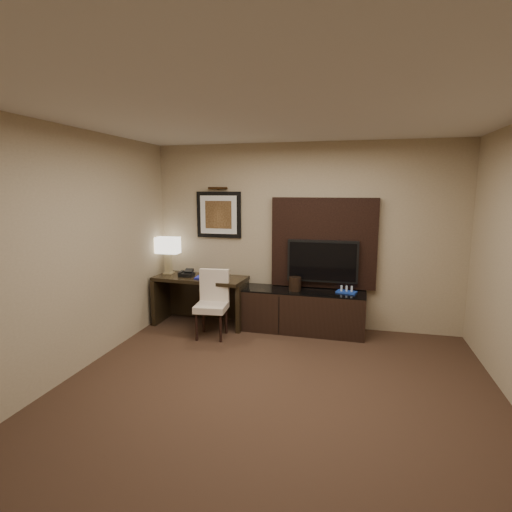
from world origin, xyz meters
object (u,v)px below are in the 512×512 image
(tv, at_px, (323,261))
(desk_chair, at_px, (211,307))
(desk_phone, at_px, (186,273))
(ice_bucket, at_px, (295,284))
(desk, at_px, (201,301))
(credenza, at_px, (302,311))
(minibar_tray, at_px, (347,289))
(table_lamp, at_px, (168,255))

(tv, xyz_separation_m, desk_chair, (-1.45, -0.66, -0.58))
(desk_phone, distance_m, ice_bucket, 1.65)
(desk, height_order, ice_bucket, ice_bucket)
(desk_chair, height_order, ice_bucket, desk_chair)
(credenza, bearing_deg, desk_phone, -176.92)
(tv, height_order, desk_chair, tv)
(desk_phone, relative_size, minibar_tray, 0.77)
(table_lamp, bearing_deg, minibar_tray, -0.83)
(tv, height_order, table_lamp, table_lamp)
(desk_chair, relative_size, minibar_tray, 3.24)
(minibar_tray, bearing_deg, desk_phone, -178.09)
(table_lamp, bearing_deg, ice_bucket, -2.72)
(table_lamp, distance_m, desk_phone, 0.44)
(credenza, height_order, ice_bucket, ice_bucket)
(desk, bearing_deg, desk_phone, -172.74)
(credenza, height_order, minibar_tray, minibar_tray)
(desk_phone, distance_m, minibar_tray, 2.37)
(desk_phone, bearing_deg, ice_bucket, -2.34)
(desk, xyz_separation_m, minibar_tray, (2.15, 0.07, 0.29))
(credenza, relative_size, ice_bucket, 9.00)
(desk_chair, xyz_separation_m, table_lamp, (-0.91, 0.58, 0.60))
(desk, distance_m, tv, 1.92)
(table_lamp, xyz_separation_m, ice_bucket, (2.00, -0.09, -0.33))
(tv, relative_size, desk_phone, 4.81)
(tv, distance_m, ice_bucket, 0.51)
(credenza, distance_m, desk_chair, 1.31)
(credenza, height_order, desk_phone, desk_phone)
(table_lamp, bearing_deg, desk_chair, -32.61)
(desk, bearing_deg, tv, 10.57)
(desk_chair, height_order, minibar_tray, desk_chair)
(credenza, bearing_deg, table_lamp, 179.52)
(desk_phone, bearing_deg, desk_chair, -42.75)
(desk_phone, bearing_deg, tv, 2.52)
(desk, bearing_deg, credenza, 6.40)
(credenza, xyz_separation_m, desk_chair, (-1.19, -0.52, 0.13))
(desk_chair, height_order, table_lamp, table_lamp)
(desk, relative_size, table_lamp, 2.30)
(tv, relative_size, ice_bucket, 5.09)
(tv, bearing_deg, credenza, -152.00)
(desk_chair, relative_size, ice_bucket, 4.45)
(desk_chair, bearing_deg, desk_phone, 135.52)
(desk, xyz_separation_m, desk_phone, (-0.22, -0.01, 0.42))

